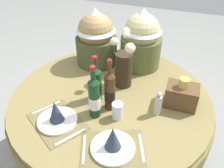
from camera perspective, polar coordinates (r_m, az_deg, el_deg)
ground at (r=2.19m, az=-0.31°, el=-17.93°), size 8.00×8.00×0.00m
dining_table at (r=1.74m, az=-0.37°, el=-6.61°), size 1.40×1.40×0.74m
place_setting_left at (r=1.47m, az=-13.04°, el=-7.49°), size 0.43×0.40×0.16m
place_setting_right at (r=1.30m, az=0.20°, el=-13.92°), size 0.41×0.36×0.16m
flower_vase at (r=1.66m, az=2.80°, el=4.54°), size 0.18×0.23×0.40m
wine_bottle_left at (r=1.42m, az=-4.21°, el=-3.23°), size 0.07×0.07×0.36m
wine_bottle_centre at (r=1.56m, az=-3.81°, el=0.09°), size 0.07×0.07×0.33m
wine_bottle_right at (r=1.47m, az=-0.53°, el=-1.60°), size 0.07×0.07×0.36m
tumbler_near_right at (r=1.46m, az=1.30°, el=-6.41°), size 0.07×0.07×0.11m
pepper_mill at (r=1.49m, az=10.85°, el=-4.74°), size 0.04×0.04×0.17m
gift_tub_back_left at (r=1.91m, az=-3.84°, el=11.50°), size 0.33×0.33×0.46m
gift_tub_back_centre at (r=1.87m, az=7.04°, el=11.07°), size 0.32×0.32×0.47m
woven_basket_side_right at (r=1.60m, az=16.22°, el=-2.54°), size 0.20×0.14×0.21m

